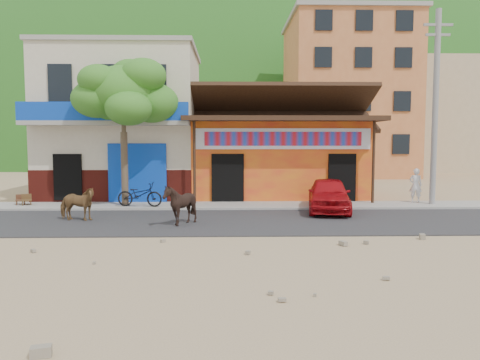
# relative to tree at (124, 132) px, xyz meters

# --- Properties ---
(ground) EXTENTS (120.00, 120.00, 0.00)m
(ground) POSITION_rel_tree_xyz_m (4.60, -5.80, -3.12)
(ground) COLOR #9E825B
(ground) RESTS_ON ground
(road) EXTENTS (60.00, 5.00, 0.04)m
(road) POSITION_rel_tree_xyz_m (4.60, -3.30, -3.10)
(road) COLOR #28282B
(road) RESTS_ON ground
(sidewalk) EXTENTS (60.00, 2.00, 0.12)m
(sidewalk) POSITION_rel_tree_xyz_m (4.60, 0.20, -3.06)
(sidewalk) COLOR gray
(sidewalk) RESTS_ON ground
(dance_club) EXTENTS (8.00, 6.00, 3.60)m
(dance_club) POSITION_rel_tree_xyz_m (6.60, 4.20, -1.32)
(dance_club) COLOR orange
(dance_club) RESTS_ON ground
(cafe_building) EXTENTS (7.00, 6.00, 7.00)m
(cafe_building) POSITION_rel_tree_xyz_m (-0.90, 4.20, 0.38)
(cafe_building) COLOR beige
(cafe_building) RESTS_ON ground
(apartment_front) EXTENTS (9.00, 9.00, 12.00)m
(apartment_front) POSITION_rel_tree_xyz_m (13.60, 18.20, 2.88)
(apartment_front) COLOR #CC723F
(apartment_front) RESTS_ON ground
(apartment_rear) EXTENTS (8.00, 8.00, 10.00)m
(apartment_rear) POSITION_rel_tree_xyz_m (22.60, 24.20, 1.88)
(apartment_rear) COLOR tan
(apartment_rear) RESTS_ON ground
(hillside) EXTENTS (100.00, 40.00, 24.00)m
(hillside) POSITION_rel_tree_xyz_m (4.60, 64.20, 8.88)
(hillside) COLOR #194C14
(hillside) RESTS_ON ground
(tree) EXTENTS (3.00, 3.00, 6.00)m
(tree) POSITION_rel_tree_xyz_m (0.00, 0.00, 0.00)
(tree) COLOR #2D721E
(tree) RESTS_ON sidewalk
(utility_pole) EXTENTS (0.24, 0.24, 8.00)m
(utility_pole) POSITION_rel_tree_xyz_m (12.80, 0.20, 1.00)
(utility_pole) COLOR gray
(utility_pole) RESTS_ON sidewalk
(cow_tan) EXTENTS (1.47, 0.85, 1.17)m
(cow_tan) POSITION_rel_tree_xyz_m (-0.96, -3.12, -2.50)
(cow_tan) COLOR brown
(cow_tan) RESTS_ON road
(cow_dark) EXTENTS (1.43, 1.33, 1.34)m
(cow_dark) POSITION_rel_tree_xyz_m (2.66, -4.04, -2.41)
(cow_dark) COLOR black
(cow_dark) RESTS_ON road
(red_car) EXTENTS (2.16, 4.05, 1.31)m
(red_car) POSITION_rel_tree_xyz_m (8.11, -1.25, -2.42)
(red_car) COLOR #AD0C12
(red_car) RESTS_ON road
(scooter) EXTENTS (1.92, 0.91, 0.97)m
(scooter) POSITION_rel_tree_xyz_m (0.66, -0.32, -2.52)
(scooter) COLOR black
(scooter) RESTS_ON sidewalk
(pedestrian) EXTENTS (0.60, 0.47, 1.46)m
(pedestrian) POSITION_rel_tree_xyz_m (12.28, 0.70, -2.27)
(pedestrian) COLOR white
(pedestrian) RESTS_ON sidewalk
(cafe_chair_left) EXTENTS (0.51, 0.51, 0.83)m
(cafe_chair_left) POSITION_rel_tree_xyz_m (-4.11, 0.25, -2.58)
(cafe_chair_left) COLOR #4B2E19
(cafe_chair_left) RESTS_ON sidewalk
(cafe_chair_right) EXTENTS (0.47, 0.47, 0.78)m
(cafe_chair_right) POSITION_rel_tree_xyz_m (-4.40, 0.34, -2.61)
(cafe_chair_right) COLOR #472417
(cafe_chair_right) RESTS_ON sidewalk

